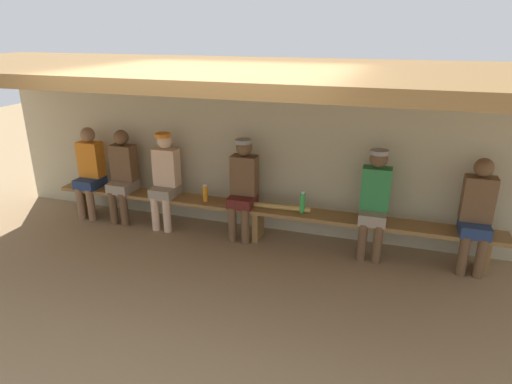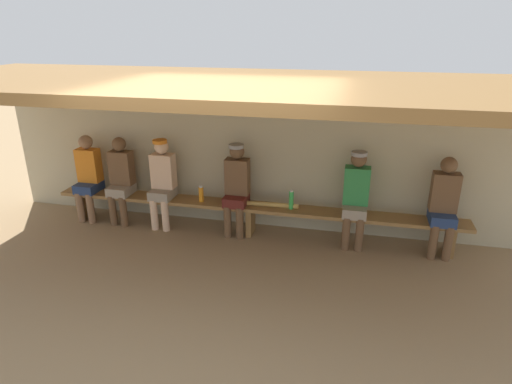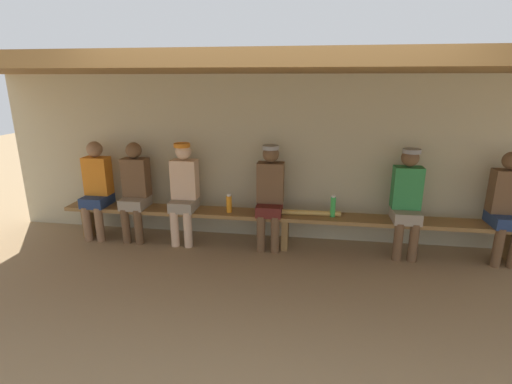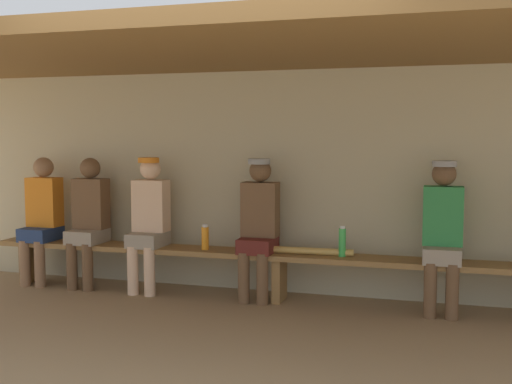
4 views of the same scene
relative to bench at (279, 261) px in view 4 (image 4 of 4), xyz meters
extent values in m
plane|color=#937754|center=(0.00, -1.55, -0.39)|extent=(24.00, 24.00, 0.00)
cube|color=#B7AD8C|center=(0.00, 0.45, 0.71)|extent=(8.00, 0.20, 2.20)
cube|color=brown|center=(0.00, -0.85, 1.87)|extent=(8.00, 2.80, 0.12)
cube|color=olive|center=(0.00, 0.00, 0.05)|extent=(6.00, 0.36, 0.05)
cube|color=olive|center=(-2.75, 0.00, -0.18)|extent=(0.08, 0.29, 0.41)
cube|color=olive|center=(0.00, 0.00, -0.18)|extent=(0.08, 0.29, 0.41)
cube|color=gray|center=(-2.04, -0.02, 0.14)|extent=(0.32, 0.40, 0.14)
cylinder|color=brown|center=(-2.13, -0.18, -0.15)|extent=(0.11, 0.11, 0.48)
cylinder|color=brown|center=(-1.95, -0.18, -0.15)|extent=(0.11, 0.11, 0.48)
cube|color=brown|center=(-2.04, 0.06, 0.47)|extent=(0.34, 0.20, 0.52)
sphere|color=brown|center=(-2.04, 0.06, 0.84)|extent=(0.21, 0.21, 0.21)
cube|color=navy|center=(-2.60, -0.02, 0.14)|extent=(0.32, 0.40, 0.14)
cylinder|color=#8C6647|center=(-2.69, -0.18, -0.15)|extent=(0.11, 0.11, 0.48)
cylinder|color=#8C6647|center=(-2.51, -0.18, -0.15)|extent=(0.11, 0.11, 0.48)
cube|color=orange|center=(-2.60, 0.06, 0.47)|extent=(0.34, 0.20, 0.52)
sphere|color=#8C6647|center=(-2.60, 0.06, 0.84)|extent=(0.21, 0.21, 0.21)
cube|color=#591E19|center=(-0.21, -0.02, 0.14)|extent=(0.32, 0.40, 0.14)
cylinder|color=brown|center=(-0.30, -0.18, -0.15)|extent=(0.11, 0.11, 0.48)
cylinder|color=brown|center=(-0.12, -0.18, -0.15)|extent=(0.11, 0.11, 0.48)
cube|color=brown|center=(-0.21, 0.06, 0.47)|extent=(0.34, 0.20, 0.52)
sphere|color=brown|center=(-0.21, 0.06, 0.84)|extent=(0.21, 0.21, 0.21)
cylinder|color=gray|center=(-0.21, 0.02, 0.93)|extent=(0.21, 0.21, 0.05)
cube|color=gray|center=(-1.35, -0.02, 0.14)|extent=(0.32, 0.40, 0.14)
cylinder|color=beige|center=(-1.44, -0.18, -0.15)|extent=(0.11, 0.11, 0.48)
cylinder|color=beige|center=(-1.26, -0.18, -0.15)|extent=(0.11, 0.11, 0.48)
cube|color=beige|center=(-1.35, 0.06, 0.47)|extent=(0.34, 0.20, 0.52)
sphere|color=beige|center=(-1.35, 0.06, 0.84)|extent=(0.21, 0.21, 0.21)
cylinder|color=orange|center=(-1.35, 0.02, 0.93)|extent=(0.21, 0.21, 0.05)
cube|color=gray|center=(1.47, -0.02, 0.14)|extent=(0.32, 0.40, 0.14)
cylinder|color=brown|center=(1.38, -0.18, -0.15)|extent=(0.11, 0.11, 0.48)
cylinder|color=brown|center=(1.56, -0.18, -0.15)|extent=(0.11, 0.11, 0.48)
cube|color=#2D8442|center=(1.47, 0.06, 0.47)|extent=(0.34, 0.20, 0.52)
sphere|color=brown|center=(1.47, 0.06, 0.84)|extent=(0.21, 0.21, 0.21)
cylinder|color=gray|center=(1.47, 0.02, 0.93)|extent=(0.21, 0.21, 0.05)
cylinder|color=green|center=(0.59, -0.01, 0.20)|extent=(0.07, 0.07, 0.26)
cylinder|color=white|center=(0.59, -0.01, 0.34)|extent=(0.05, 0.05, 0.02)
cylinder|color=orange|center=(-0.74, -0.03, 0.18)|extent=(0.07, 0.07, 0.22)
cylinder|color=white|center=(-0.74, -0.03, 0.30)|extent=(0.05, 0.05, 0.02)
cylinder|color=tan|center=(0.31, 0.00, 0.11)|extent=(0.77, 0.09, 0.07)
camera|label=1|loc=(1.65, -5.17, 2.29)|focal=31.23mm
camera|label=2|loc=(1.39, -5.68, 2.51)|focal=30.70mm
camera|label=3|loc=(0.31, -4.68, 1.74)|focal=26.93mm
camera|label=4|loc=(1.46, -5.70, 1.18)|focal=44.39mm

